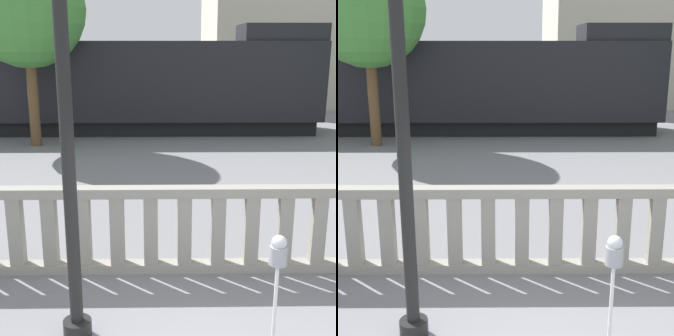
% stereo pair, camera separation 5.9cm
% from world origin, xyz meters
% --- Properties ---
extents(balustrade, '(12.78, 0.24, 1.30)m').
position_xyz_m(balustrade, '(0.00, 3.16, 0.65)').
color(balustrade, gray).
rests_on(balustrade, ground).
extents(lamppost, '(0.40, 0.40, 5.79)m').
position_xyz_m(lamppost, '(-1.55, 1.57, 3.39)').
color(lamppost, black).
rests_on(lamppost, ground).
extents(parking_meter, '(0.19, 0.19, 1.38)m').
position_xyz_m(parking_meter, '(0.62, 1.23, 1.12)').
color(parking_meter, silver).
rests_on(parking_meter, ground).
extents(train_near, '(19.60, 2.62, 3.99)m').
position_xyz_m(train_near, '(-4.26, 14.69, 1.79)').
color(train_near, black).
rests_on(train_near, ground).
extents(tree_right, '(3.68, 3.68, 6.19)m').
position_xyz_m(tree_right, '(-4.71, 12.19, 4.33)').
color(tree_right, brown).
rests_on(tree_right, ground).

